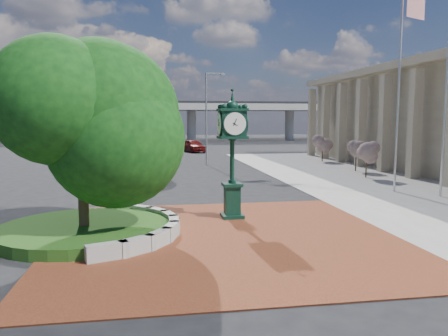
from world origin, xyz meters
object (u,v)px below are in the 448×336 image
at_px(parked_car, 193,146).
at_px(street_lamp_far, 163,113).
at_px(flagpole_b, 446,88).
at_px(street_lamp_near, 208,111).
at_px(flagpole_a, 399,91).
at_px(post_clock, 232,149).

distance_m(parked_car, street_lamp_far, 7.52).
bearing_deg(street_lamp_far, parked_car, -53.67).
bearing_deg(flagpole_b, parked_car, 106.43).
bearing_deg(street_lamp_near, flagpole_a, -62.54).
xyz_separation_m(flagpole_a, street_lamp_far, (-12.32, 37.58, -0.76)).
bearing_deg(post_clock, flagpole_b, 14.75).
height_order(post_clock, street_lamp_near, street_lamp_near).
height_order(parked_car, street_lamp_far, street_lamp_far).
distance_m(flagpole_a, street_lamp_far, 39.56).
xyz_separation_m(flagpole_b, street_lamp_near, (-10.24, 18.67, -0.92)).
bearing_deg(street_lamp_far, flagpole_a, -71.84).
relative_size(parked_car, street_lamp_far, 0.56).
relative_size(flagpole_a, street_lamp_far, 1.32).
height_order(street_lamp_near, street_lamp_far, street_lamp_far).
relative_size(flagpole_b, street_lamp_near, 1.36).
height_order(post_clock, parked_car, post_clock).
height_order(post_clock, flagpole_b, flagpole_b).
bearing_deg(post_clock, street_lamp_far, 92.50).
bearing_deg(street_lamp_far, street_lamp_near, -80.12).
bearing_deg(parked_car, street_lamp_near, -105.31).
relative_size(post_clock, flagpole_a, 0.48).
xyz_separation_m(post_clock, parked_car, (1.84, 37.67, -2.13)).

